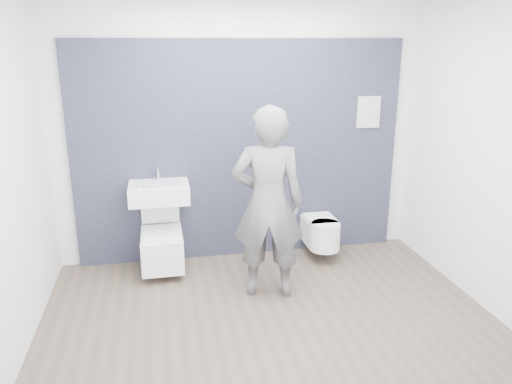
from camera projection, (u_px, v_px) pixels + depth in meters
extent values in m
plane|color=brown|center=(269.00, 318.00, 4.45)|extent=(4.00, 4.00, 0.00)
plane|color=silver|center=(240.00, 134.00, 5.45)|extent=(4.00, 0.00, 4.00)
plane|color=silver|center=(333.00, 233.00, 2.64)|extent=(4.00, 0.00, 4.00)
plane|color=silver|center=(6.00, 179.00, 3.67)|extent=(0.00, 3.00, 3.00)
plane|color=silver|center=(490.00, 156.00, 4.41)|extent=(0.00, 3.00, 3.00)
cube|color=black|center=(242.00, 252.00, 5.83)|extent=(3.60, 0.06, 2.40)
cube|color=white|center=(159.00, 193.00, 5.17)|extent=(0.61, 0.46, 0.18)
cube|color=silver|center=(159.00, 185.00, 5.12)|extent=(0.43, 0.31, 0.03)
cylinder|color=silver|center=(158.00, 173.00, 5.28)|extent=(0.02, 0.02, 0.15)
cylinder|color=silver|center=(158.00, 168.00, 5.21)|extent=(0.02, 0.10, 0.02)
cylinder|color=silver|center=(160.00, 201.00, 5.41)|extent=(0.04, 0.04, 0.12)
cube|color=white|center=(162.00, 249.00, 5.27)|extent=(0.43, 0.62, 0.36)
cylinder|color=silver|center=(162.00, 236.00, 5.18)|extent=(0.30, 0.30, 0.03)
cube|color=white|center=(161.00, 234.00, 5.17)|extent=(0.40, 0.49, 0.02)
cube|color=white|center=(160.00, 205.00, 5.34)|extent=(0.40, 0.11, 0.44)
cube|color=silver|center=(163.00, 251.00, 5.57)|extent=(0.11, 0.06, 0.08)
cube|color=white|center=(319.00, 231.00, 5.69)|extent=(0.34, 0.39, 0.28)
cylinder|color=white|center=(325.00, 237.00, 5.51)|extent=(0.34, 0.34, 0.28)
cube|color=white|center=(320.00, 219.00, 5.62)|extent=(0.32, 0.38, 0.03)
cylinder|color=white|center=(326.00, 224.00, 5.44)|extent=(0.32, 0.32, 0.03)
cube|color=silver|center=(314.00, 234.00, 5.88)|extent=(0.09, 0.06, 0.08)
cube|color=white|center=(360.00, 244.00, 6.06)|extent=(0.26, 0.03, 0.35)
imported|color=slate|center=(268.00, 204.00, 4.64)|extent=(0.75, 0.57, 1.84)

